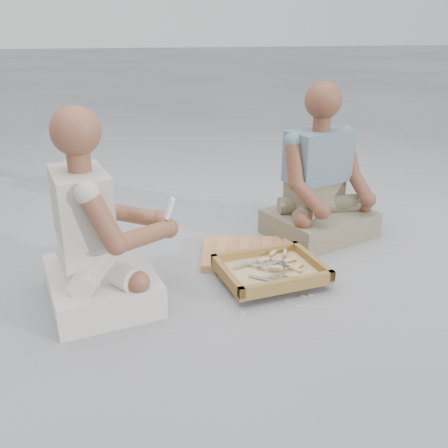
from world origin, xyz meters
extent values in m
plane|color=#95959A|center=(0.00, 0.00, 0.00)|extent=(60.00, 60.00, 0.00)
cube|color=#945F39|center=(0.16, 0.28, 0.02)|extent=(0.70, 0.55, 0.04)
cube|color=brown|center=(0.14, -0.02, 0.05)|extent=(0.56, 0.47, 0.02)
cube|color=brown|center=(0.11, 0.17, 0.08)|extent=(0.51, 0.10, 0.05)
cube|color=brown|center=(0.17, -0.21, 0.08)|extent=(0.51, 0.10, 0.05)
cube|color=brown|center=(0.38, 0.01, 0.08)|extent=(0.09, 0.41, 0.05)
cube|color=brown|center=(-0.10, -0.05, 0.08)|extent=(0.09, 0.41, 0.05)
cube|color=tan|center=(0.14, -0.02, 0.06)|extent=(0.49, 0.40, 0.01)
cube|color=silver|center=(0.13, 0.07, 0.08)|extent=(0.11, 0.12, 0.00)
cylinder|color=tan|center=(0.20, 0.15, 0.08)|extent=(0.06, 0.07, 0.02)
cube|color=silver|center=(0.13, -0.04, 0.07)|extent=(0.13, 0.10, 0.00)
cylinder|color=tan|center=(0.22, -0.11, 0.07)|extent=(0.07, 0.06, 0.02)
cube|color=silver|center=(0.12, -0.12, 0.08)|extent=(0.15, 0.04, 0.00)
cylinder|color=tan|center=(0.23, -0.14, 0.08)|extent=(0.07, 0.03, 0.02)
cube|color=silver|center=(0.02, 0.05, 0.08)|extent=(0.15, 0.06, 0.00)
cylinder|color=tan|center=(0.13, 0.08, 0.08)|extent=(0.07, 0.04, 0.02)
cube|color=silver|center=(0.07, 0.03, 0.08)|extent=(0.13, 0.09, 0.00)
cylinder|color=tan|center=(0.16, -0.04, 0.08)|extent=(0.07, 0.06, 0.02)
cube|color=silver|center=(0.21, 0.04, 0.07)|extent=(0.09, 0.14, 0.00)
cylinder|color=tan|center=(0.26, -0.05, 0.07)|extent=(0.06, 0.07, 0.02)
cube|color=silver|center=(0.23, 0.04, 0.08)|extent=(0.07, 0.14, 0.00)
cylinder|color=tan|center=(0.27, 0.14, 0.08)|extent=(0.05, 0.07, 0.02)
cube|color=silver|center=(0.07, -0.11, 0.07)|extent=(0.13, 0.10, 0.00)
cylinder|color=tan|center=(0.16, -0.18, 0.07)|extent=(0.07, 0.06, 0.02)
cube|color=silver|center=(0.16, 0.04, 0.08)|extent=(0.15, 0.03, 0.00)
cylinder|color=tan|center=(0.27, 0.05, 0.08)|extent=(0.07, 0.03, 0.02)
cube|color=silver|center=(0.18, -0.07, 0.07)|extent=(0.14, 0.07, 0.00)
cylinder|color=tan|center=(0.28, -0.02, 0.07)|extent=(0.07, 0.05, 0.02)
cube|color=tan|center=(0.22, 0.04, 0.00)|extent=(0.02, 0.02, 0.00)
cube|color=tan|center=(0.47, -0.04, 0.00)|extent=(0.02, 0.02, 0.00)
cube|color=tan|center=(-0.04, -0.11, 0.00)|extent=(0.02, 0.02, 0.00)
cube|color=tan|center=(0.29, -0.20, 0.00)|extent=(0.02, 0.02, 0.00)
cube|color=tan|center=(0.25, -0.20, 0.00)|extent=(0.02, 0.02, 0.00)
cube|color=tan|center=(0.38, 0.35, 0.00)|extent=(0.02, 0.02, 0.00)
cube|color=tan|center=(-0.08, -0.28, 0.00)|extent=(0.02, 0.02, 0.00)
cube|color=tan|center=(-0.10, 0.30, 0.00)|extent=(0.02, 0.02, 0.00)
cube|color=tan|center=(0.19, -0.29, 0.00)|extent=(0.02, 0.02, 0.00)
cube|color=tan|center=(0.20, 0.16, 0.00)|extent=(0.02, 0.02, 0.00)
cube|color=tan|center=(0.16, -0.23, 0.00)|extent=(0.02, 0.02, 0.00)
cube|color=tan|center=(0.29, 0.01, 0.00)|extent=(0.02, 0.02, 0.00)
cube|color=silver|center=(-0.70, -0.01, 0.08)|extent=(0.58, 0.67, 0.15)
cube|color=silver|center=(-0.76, -0.02, 0.24)|extent=(0.26, 0.36, 0.18)
cube|color=beige|center=(-0.75, -0.02, 0.49)|extent=(0.29, 0.40, 0.31)
sphere|color=brown|center=(-0.74, -0.02, 0.81)|extent=(0.21, 0.21, 0.21)
sphere|color=brown|center=(-0.39, 0.12, 0.34)|extent=(0.10, 0.10, 0.10)
sphere|color=brown|center=(-0.37, 0.00, 0.34)|extent=(0.10, 0.10, 0.10)
cube|color=gray|center=(0.62, 0.51, 0.08)|extent=(0.72, 0.65, 0.15)
cube|color=gray|center=(0.60, 0.57, 0.25)|extent=(0.38, 0.31, 0.19)
cube|color=slate|center=(0.61, 0.56, 0.49)|extent=(0.43, 0.34, 0.31)
sphere|color=brown|center=(0.61, 0.55, 0.82)|extent=(0.22, 0.22, 0.22)
sphere|color=brown|center=(0.87, 0.38, 0.26)|extent=(0.10, 0.10, 0.10)
sphere|color=brown|center=(0.52, 0.25, 0.26)|extent=(0.10, 0.10, 0.10)
cube|color=white|center=(-0.36, 0.00, 0.43)|extent=(0.05, 0.05, 0.10)
cube|color=black|center=(-0.36, 0.00, 0.44)|extent=(0.02, 0.03, 0.03)
camera|label=1|loc=(-0.59, -2.18, 1.22)|focal=40.00mm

